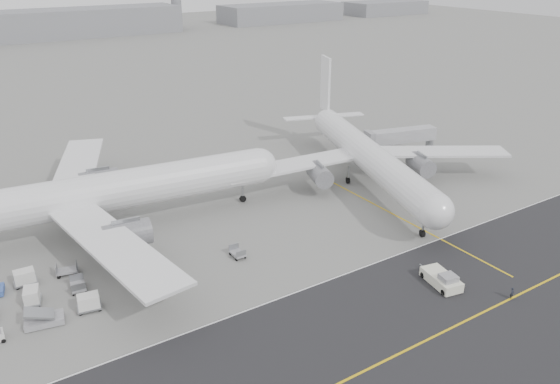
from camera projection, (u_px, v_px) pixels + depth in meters
ground at (265, 292)px, 70.01m from camera, size 700.00×700.00×0.00m
taxiway at (391, 358)px, 58.60m from camera, size 220.00×59.00×0.03m
horizon_buildings at (57, 38)px, 285.57m from camera, size 520.00×28.00×28.00m
airliner_a at (91, 195)px, 82.96m from camera, size 62.74×61.77×21.66m
airliner_b at (367, 154)px, 101.62m from camera, size 53.87×54.93×19.61m
pushback_tug at (442, 279)px, 71.17m from camera, size 3.81×7.71×2.17m
jet_bridge at (402, 137)px, 115.37m from camera, size 16.83×6.93×6.29m
stray_dolly at (238, 257)px, 78.25m from camera, size 1.62×2.59×1.58m
ground_crew_a at (512, 293)px, 68.37m from camera, size 0.66×0.51×1.62m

